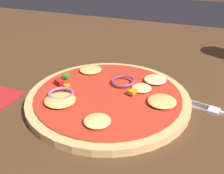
# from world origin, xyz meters

# --- Properties ---
(dining_table) EXTENTS (1.24, 0.98, 0.03)m
(dining_table) POSITION_xyz_m (0.00, 0.00, 0.01)
(dining_table) COLOR #4C301C
(dining_table) RESTS_ON ground
(pizza) EXTENTS (0.28, 0.28, 0.03)m
(pizza) POSITION_xyz_m (0.04, -0.04, 0.04)
(pizza) COLOR tan
(pizza) RESTS_ON dining_table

